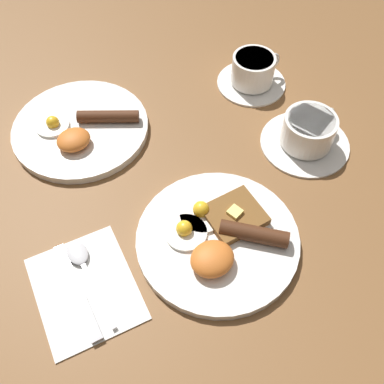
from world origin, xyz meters
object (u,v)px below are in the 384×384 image
at_px(knife, 79,296).
at_px(breakfast_plate_far, 81,128).
at_px(teacup_far, 253,73).
at_px(breakfast_plate_near, 218,238).
at_px(spoon, 82,262).
at_px(teacup_near, 308,134).

bearing_deg(knife, breakfast_plate_far, -20.61).
distance_m(teacup_far, knife, 0.55).
bearing_deg(breakfast_plate_near, spoon, 160.50).
xyz_separation_m(breakfast_plate_near, spoon, (-0.20, 0.07, -0.00)).
bearing_deg(teacup_far, spoon, -155.36).
relative_size(teacup_near, knife, 0.98).
relative_size(teacup_near, teacup_far, 1.16).
xyz_separation_m(teacup_far, knife, (-0.48, -0.26, -0.02)).
height_order(breakfast_plate_near, teacup_near, teacup_near).
bearing_deg(teacup_far, teacup_near, -93.05).
bearing_deg(teacup_far, breakfast_plate_near, -132.60).
xyz_separation_m(breakfast_plate_far, teacup_near, (0.35, -0.24, 0.02)).
bearing_deg(breakfast_plate_near, breakfast_plate_far, 106.33).
bearing_deg(teacup_near, teacup_far, 86.95).
bearing_deg(spoon, breakfast_plate_near, -109.79).
relative_size(breakfast_plate_near, teacup_near, 1.56).
xyz_separation_m(breakfast_plate_far, knife, (-0.13, -0.31, -0.00)).
distance_m(breakfast_plate_near, teacup_near, 0.27).
relative_size(teacup_far, knife, 0.84).
height_order(breakfast_plate_near, breakfast_plate_far, breakfast_plate_near).
bearing_deg(teacup_near, breakfast_plate_far, 145.68).
distance_m(teacup_far, spoon, 0.51).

